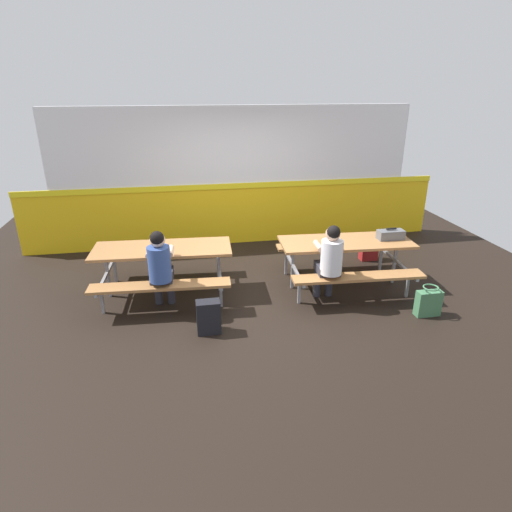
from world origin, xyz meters
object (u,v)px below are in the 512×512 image
(picnic_table_left, at_px, (163,258))
(student_further, at_px, (330,258))
(satchel_spare, at_px, (209,317))
(tote_bag_bright, at_px, (428,303))
(student_nearer, at_px, (160,265))
(toolbox_grey, at_px, (391,235))
(picnic_table_right, at_px, (345,251))
(backpack_dark, at_px, (369,248))

(picnic_table_left, bearing_deg, student_further, -17.81)
(satchel_spare, bearing_deg, picnic_table_left, 114.93)
(student_further, bearing_deg, satchel_spare, -164.90)
(picnic_table_left, relative_size, tote_bag_bright, 4.72)
(picnic_table_left, xyz_separation_m, student_nearer, (-0.02, -0.56, 0.13))
(toolbox_grey, distance_m, satchel_spare, 3.09)
(tote_bag_bright, distance_m, satchel_spare, 2.98)
(student_nearer, relative_size, student_further, 1.00)
(picnic_table_left, height_order, student_further, student_further)
(tote_bag_bright, height_order, satchel_spare, satchel_spare)
(picnic_table_right, xyz_separation_m, backpack_dark, (0.83, 0.93, -0.36))
(student_further, height_order, toolbox_grey, student_further)
(student_nearer, bearing_deg, backpack_dark, 19.62)
(backpack_dark, distance_m, tote_bag_bright, 2.03)
(toolbox_grey, bearing_deg, backpack_dark, 82.06)
(picnic_table_left, relative_size, backpack_dark, 4.61)
(picnic_table_right, bearing_deg, backpack_dark, 48.12)
(toolbox_grey, relative_size, tote_bag_bright, 0.93)
(student_further, xyz_separation_m, tote_bag_bright, (1.24, -0.57, -0.51))
(toolbox_grey, relative_size, satchel_spare, 0.91)
(backpack_dark, bearing_deg, student_further, -131.14)
(student_further, relative_size, toolbox_grey, 3.02)
(student_nearer, xyz_separation_m, toolbox_grey, (3.45, 0.31, 0.10))
(picnic_table_left, xyz_separation_m, backpack_dark, (3.57, 0.72, -0.36))
(picnic_table_left, height_order, satchel_spare, picnic_table_left)
(picnic_table_right, xyz_separation_m, tote_bag_bright, (0.80, -1.10, -0.38))
(picnic_table_right, distance_m, toolbox_grey, 0.74)
(picnic_table_right, relative_size, student_further, 1.68)
(backpack_dark, bearing_deg, satchel_spare, -147.36)
(backpack_dark, bearing_deg, student_nearer, -160.38)
(student_nearer, relative_size, toolbox_grey, 3.02)
(student_nearer, relative_size, backpack_dark, 2.74)
(student_further, relative_size, satchel_spare, 2.74)
(student_further, xyz_separation_m, satchel_spare, (-1.74, -0.47, -0.49))
(picnic_table_left, distance_m, toolbox_grey, 3.46)
(picnic_table_left, distance_m, picnic_table_right, 2.75)
(student_further, bearing_deg, student_nearer, 175.52)
(student_nearer, distance_m, tote_bag_bright, 3.67)
(tote_bag_bright, relative_size, satchel_spare, 0.98)
(toolbox_grey, bearing_deg, student_further, -156.63)
(student_nearer, xyz_separation_m, satchel_spare, (0.58, -0.65, -0.49))
(picnic_table_left, height_order, picnic_table_right, same)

